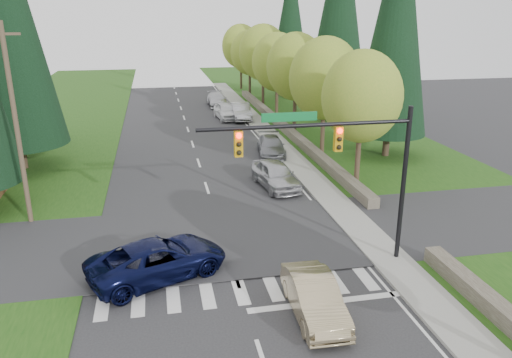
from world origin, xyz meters
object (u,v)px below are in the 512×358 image
object	(u,v)px
parked_car_e	(217,100)
suv_navy	(158,259)
parked_car_a	(276,175)
parked_car_b	(271,146)
parked_car_c	(241,111)
parked_car_d	(226,111)
sedan_champagne	(314,297)

from	to	relation	value
parked_car_e	suv_navy	bearing A→B (deg)	-100.78
parked_car_a	parked_car_b	size ratio (longest dim) A/B	1.00
parked_car_c	parked_car_d	distance (m)	1.51
parked_car_c	parked_car_e	bearing A→B (deg)	102.65
parked_car_a	parked_car_c	distance (m)	20.69
parked_car_d	parked_car_c	bearing A→B (deg)	-27.39
sedan_champagne	parked_car_c	distance (m)	34.48
parked_car_a	parked_car_d	xyz separation A→B (m)	(0.00, 21.21, -0.00)
suv_navy	parked_car_a	world-z (taller)	parked_car_a
parked_car_c	parked_car_d	size ratio (longest dim) A/B	1.04
sedan_champagne	suv_navy	distance (m)	6.66
parked_car_a	parked_car_e	size ratio (longest dim) A/B	0.93
sedan_champagne	parked_car_d	size ratio (longest dim) A/B	0.91
parked_car_b	parked_car_c	bearing A→B (deg)	97.71
suv_navy	parked_car_a	bearing A→B (deg)	-59.78
suv_navy	parked_car_e	size ratio (longest dim) A/B	1.11
suv_navy	parked_car_d	world-z (taller)	parked_car_d
suv_navy	parked_car_d	size ratio (longest dim) A/B	1.19
sedan_champagne	parked_car_b	world-z (taller)	sedan_champagne
suv_navy	parked_car_c	distance (m)	31.65
sedan_champagne	parked_car_a	bearing A→B (deg)	83.51
parked_car_d	parked_car_e	bearing A→B (deg)	84.55
parked_car_a	parked_car_c	size ratio (longest dim) A/B	0.96
parked_car_d	sedan_champagne	bearing A→B (deg)	-98.54
sedan_champagne	parked_car_c	xyz separation A→B (m)	(3.28, 34.32, 0.11)
suv_navy	parked_car_d	distance (m)	31.85
sedan_champagne	parked_car_d	xyz separation A→B (m)	(1.88, 34.88, 0.10)
parked_car_b	parked_car_d	bearing A→B (deg)	103.42
parked_car_b	suv_navy	bearing A→B (deg)	-109.38
parked_car_e	parked_car_a	bearing A→B (deg)	-90.03
suv_navy	parked_car_e	bearing A→B (deg)	-33.83
sedan_champagne	parked_car_e	world-z (taller)	parked_car_e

